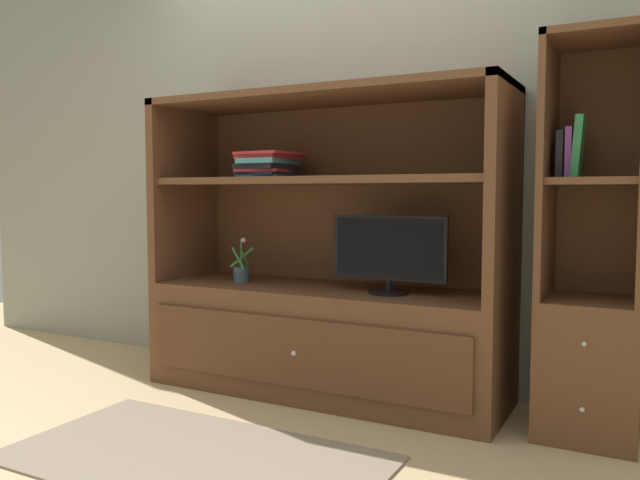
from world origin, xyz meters
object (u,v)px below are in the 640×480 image
(bookshelf_tall, at_px, (591,304))
(upright_book_row, at_px, (571,151))
(media_console, at_px, (325,303))
(tv_monitor, at_px, (389,252))
(magazine_stack, at_px, (269,165))
(potted_plant, at_px, (241,273))

(bookshelf_tall, height_order, upright_book_row, bookshelf_tall)
(media_console, relative_size, tv_monitor, 3.20)
(media_console, height_order, magazine_stack, media_console)
(media_console, xyz_separation_m, upright_book_row, (1.18, -0.01, 0.75))
(potted_plant, height_order, bookshelf_tall, bookshelf_tall)
(tv_monitor, xyz_separation_m, upright_book_row, (0.81, 0.04, 0.47))
(media_console, xyz_separation_m, potted_plant, (-0.49, -0.06, 0.14))
(bookshelf_tall, xyz_separation_m, upright_book_row, (-0.10, -0.01, 0.65))
(magazine_stack, distance_m, upright_book_row, 1.52)
(magazine_stack, relative_size, bookshelf_tall, 0.21)
(potted_plant, xyz_separation_m, magazine_stack, (0.15, 0.05, 0.59))
(media_console, distance_m, potted_plant, 0.51)
(tv_monitor, xyz_separation_m, magazine_stack, (-0.71, 0.04, 0.44))
(tv_monitor, height_order, potted_plant, tv_monitor)
(potted_plant, bearing_deg, tv_monitor, 0.84)
(media_console, distance_m, tv_monitor, 0.47)
(tv_monitor, xyz_separation_m, bookshelf_tall, (0.91, 0.05, -0.18))
(tv_monitor, bearing_deg, bookshelf_tall, 2.96)
(tv_monitor, relative_size, bookshelf_tall, 0.34)
(potted_plant, distance_m, magazine_stack, 0.61)
(tv_monitor, distance_m, potted_plant, 0.87)
(media_console, xyz_separation_m, bookshelf_tall, (1.28, 0.00, 0.10))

